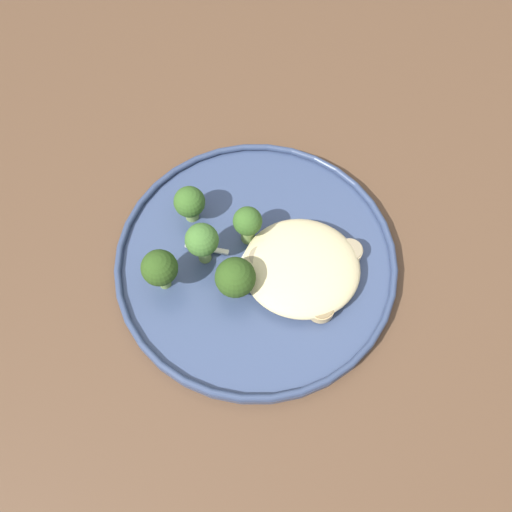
{
  "coord_description": "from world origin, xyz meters",
  "views": [
    {
      "loc": [
        -0.02,
        0.22,
        1.26
      ],
      "look_at": [
        0.01,
        -0.02,
        0.76
      ],
      "focal_mm": 38.46,
      "sensor_mm": 36.0,
      "label": 1
    }
  ],
  "objects_px": {
    "dinner_plate": "(256,261)",
    "broccoli_floret_small_sprig": "(190,203)",
    "seared_scallop_center_golden": "(299,252)",
    "broccoli_floret_tall_stalk": "(160,269)",
    "broccoli_floret_left_leaning": "(202,241)",
    "seared_scallop_left_edge": "(289,302)",
    "broccoli_floret_near_rim": "(248,223)",
    "broccoli_floret_front_edge": "(235,278)",
    "seared_scallop_tilted_round": "(290,270)",
    "seared_scallop_front_small": "(328,267)",
    "seared_scallop_half_hidden": "(321,309)",
    "seared_scallop_large_seared": "(350,252)",
    "seared_scallop_right_edge": "(258,260)"
  },
  "relations": [
    {
      "from": "seared_scallop_left_edge",
      "to": "broccoli_floret_near_rim",
      "type": "relative_size",
      "value": 0.5
    },
    {
      "from": "broccoli_floret_left_leaning",
      "to": "seared_scallop_left_edge",
      "type": "bearing_deg",
      "value": 153.41
    },
    {
      "from": "seared_scallop_front_small",
      "to": "broccoli_floret_small_sprig",
      "type": "xyz_separation_m",
      "value": [
        0.15,
        -0.05,
        0.02
      ]
    },
    {
      "from": "seared_scallop_left_edge",
      "to": "seared_scallop_tilted_round",
      "type": "xyz_separation_m",
      "value": [
        0.0,
        -0.03,
        0.0
      ]
    },
    {
      "from": "seared_scallop_right_edge",
      "to": "seared_scallop_front_small",
      "type": "height_order",
      "value": "seared_scallop_right_edge"
    },
    {
      "from": "seared_scallop_left_edge",
      "to": "seared_scallop_large_seared",
      "type": "xyz_separation_m",
      "value": [
        -0.06,
        -0.06,
        -0.0
      ]
    },
    {
      "from": "seared_scallop_large_seared",
      "to": "seared_scallop_front_small",
      "type": "bearing_deg",
      "value": 42.8
    },
    {
      "from": "seared_scallop_front_small",
      "to": "broccoli_floret_front_edge",
      "type": "relative_size",
      "value": 0.52
    },
    {
      "from": "seared_scallop_large_seared",
      "to": "seared_scallop_half_hidden",
      "type": "bearing_deg",
      "value": 67.45
    },
    {
      "from": "broccoli_floret_near_rim",
      "to": "broccoli_floret_front_edge",
      "type": "xyz_separation_m",
      "value": [
        0.01,
        0.06,
        -0.0
      ]
    },
    {
      "from": "seared_scallop_center_golden",
      "to": "seared_scallop_left_edge",
      "type": "distance_m",
      "value": 0.05
    },
    {
      "from": "broccoli_floret_left_leaning",
      "to": "broccoli_floret_small_sprig",
      "type": "bearing_deg",
      "value": -66.84
    },
    {
      "from": "seared_scallop_right_edge",
      "to": "seared_scallop_half_hidden",
      "type": "bearing_deg",
      "value": 145.2
    },
    {
      "from": "seared_scallop_front_small",
      "to": "broccoli_floret_near_rim",
      "type": "relative_size",
      "value": 0.53
    },
    {
      "from": "seared_scallop_front_small",
      "to": "seared_scallop_tilted_round",
      "type": "relative_size",
      "value": 0.87
    },
    {
      "from": "seared_scallop_half_hidden",
      "to": "broccoli_floret_small_sprig",
      "type": "distance_m",
      "value": 0.17
    },
    {
      "from": "dinner_plate",
      "to": "seared_scallop_tilted_round",
      "type": "bearing_deg",
      "value": 159.54
    },
    {
      "from": "seared_scallop_tilted_round",
      "to": "broccoli_floret_tall_stalk",
      "type": "relative_size",
      "value": 0.55
    },
    {
      "from": "seared_scallop_center_golden",
      "to": "broccoli_floret_tall_stalk",
      "type": "height_order",
      "value": "broccoli_floret_tall_stalk"
    },
    {
      "from": "seared_scallop_left_edge",
      "to": "broccoli_floret_tall_stalk",
      "type": "height_order",
      "value": "broccoli_floret_tall_stalk"
    },
    {
      "from": "dinner_plate",
      "to": "seared_scallop_left_edge",
      "type": "bearing_deg",
      "value": 128.11
    },
    {
      "from": "seared_scallop_left_edge",
      "to": "seared_scallop_front_small",
      "type": "height_order",
      "value": "seared_scallop_front_small"
    },
    {
      "from": "broccoli_floret_front_edge",
      "to": "broccoli_floret_tall_stalk",
      "type": "xyz_separation_m",
      "value": [
        0.07,
        -0.0,
        0.01
      ]
    },
    {
      "from": "seared_scallop_right_edge",
      "to": "seared_scallop_large_seared",
      "type": "relative_size",
      "value": 0.99
    },
    {
      "from": "seared_scallop_center_golden",
      "to": "broccoli_floret_tall_stalk",
      "type": "distance_m",
      "value": 0.14
    },
    {
      "from": "seared_scallop_front_small",
      "to": "broccoli_floret_near_rim",
      "type": "height_order",
      "value": "broccoli_floret_near_rim"
    },
    {
      "from": "seared_scallop_half_hidden",
      "to": "broccoli_floret_near_rim",
      "type": "height_order",
      "value": "broccoli_floret_near_rim"
    },
    {
      "from": "dinner_plate",
      "to": "broccoli_floret_near_rim",
      "type": "relative_size",
      "value": 5.66
    },
    {
      "from": "seared_scallop_tilted_round",
      "to": "broccoli_floret_tall_stalk",
      "type": "xyz_separation_m",
      "value": [
        0.12,
        0.02,
        0.02
      ]
    },
    {
      "from": "seared_scallop_large_seared",
      "to": "broccoli_floret_left_leaning",
      "type": "height_order",
      "value": "broccoli_floret_left_leaning"
    },
    {
      "from": "seared_scallop_tilted_round",
      "to": "seared_scallop_right_edge",
      "type": "bearing_deg",
      "value": -14.03
    },
    {
      "from": "dinner_plate",
      "to": "broccoli_floret_front_edge",
      "type": "xyz_separation_m",
      "value": [
        0.02,
        0.04,
        0.03
      ]
    },
    {
      "from": "seared_scallop_half_hidden",
      "to": "seared_scallop_large_seared",
      "type": "relative_size",
      "value": 1.05
    },
    {
      "from": "seared_scallop_right_edge",
      "to": "dinner_plate",
      "type": "bearing_deg",
      "value": -64.94
    },
    {
      "from": "seared_scallop_right_edge",
      "to": "broccoli_floret_near_rim",
      "type": "xyz_separation_m",
      "value": [
        0.01,
        -0.03,
        0.02
      ]
    },
    {
      "from": "seared_scallop_half_hidden",
      "to": "seared_scallop_left_edge",
      "type": "xyz_separation_m",
      "value": [
        0.03,
        -0.0,
        0.0
      ]
    },
    {
      "from": "broccoli_floret_tall_stalk",
      "to": "seared_scallop_tilted_round",
      "type": "bearing_deg",
      "value": -170.17
    },
    {
      "from": "broccoli_floret_near_rim",
      "to": "broccoli_floret_left_leaning",
      "type": "relative_size",
      "value": 0.9
    },
    {
      "from": "seared_scallop_right_edge",
      "to": "seared_scallop_tilted_round",
      "type": "distance_m",
      "value": 0.03
    },
    {
      "from": "seared_scallop_center_golden",
      "to": "seared_scallop_left_edge",
      "type": "bearing_deg",
      "value": 83.07
    },
    {
      "from": "dinner_plate",
      "to": "broccoli_floret_small_sprig",
      "type": "xyz_separation_m",
      "value": [
        0.07,
        -0.05,
        0.03
      ]
    },
    {
      "from": "dinner_plate",
      "to": "seared_scallop_large_seared",
      "type": "relative_size",
      "value": 11.36
    },
    {
      "from": "seared_scallop_half_hidden",
      "to": "broccoli_floret_small_sprig",
      "type": "height_order",
      "value": "broccoli_floret_small_sprig"
    },
    {
      "from": "seared_scallop_large_seared",
      "to": "broccoli_floret_left_leaning",
      "type": "xyz_separation_m",
      "value": [
        0.15,
        0.02,
        0.03
      ]
    },
    {
      "from": "seared_scallop_right_edge",
      "to": "broccoli_floret_left_leaning",
      "type": "distance_m",
      "value": 0.06
    },
    {
      "from": "seared_scallop_front_small",
      "to": "seared_scallop_tilted_round",
      "type": "distance_m",
      "value": 0.04
    },
    {
      "from": "seared_scallop_large_seared",
      "to": "broccoli_floret_small_sprig",
      "type": "bearing_deg",
      "value": -10.73
    },
    {
      "from": "seared_scallop_right_edge",
      "to": "broccoli_floret_front_edge",
      "type": "height_order",
      "value": "broccoli_floret_front_edge"
    },
    {
      "from": "dinner_plate",
      "to": "seared_scallop_front_small",
      "type": "xyz_separation_m",
      "value": [
        -0.07,
        0.01,
        0.01
      ]
    },
    {
      "from": "seared_scallop_right_edge",
      "to": "seared_scallop_left_edge",
      "type": "distance_m",
      "value": 0.05
    }
  ]
}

